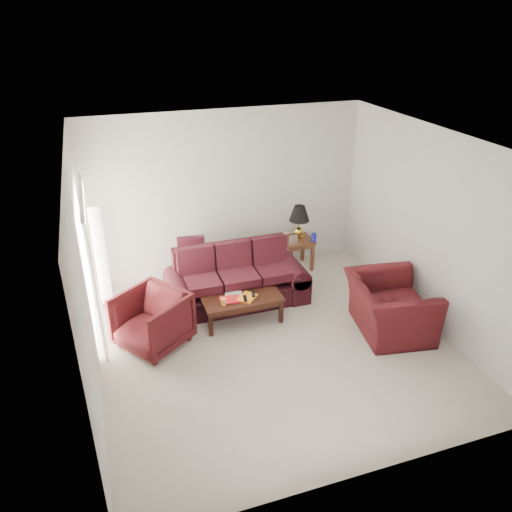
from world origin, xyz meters
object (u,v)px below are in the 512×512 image
(armchair_right, at_px, (390,307))
(coffee_table, at_px, (242,308))
(floor_lamp, at_px, (99,257))
(end_table, at_px, (297,253))
(armchair_left, at_px, (152,320))
(sofa, at_px, (237,277))

(armchair_right, xyz_separation_m, coffee_table, (-2.05, 0.98, -0.20))
(coffee_table, bearing_deg, floor_lamp, 138.79)
(armchair_right, bearing_deg, end_table, 21.53)
(end_table, relative_size, coffee_table, 0.48)
(floor_lamp, bearing_deg, armchair_right, -28.63)
(end_table, height_order, armchair_left, armchair_left)
(floor_lamp, xyz_separation_m, armchair_left, (0.61, -1.45, -0.44))
(sofa, xyz_separation_m, floor_lamp, (-2.12, 0.70, 0.38))
(sofa, distance_m, coffee_table, 0.61)
(armchair_left, height_order, armchair_right, armchair_left)
(armchair_right, bearing_deg, armchair_left, 86.73)
(sofa, relative_size, armchair_right, 1.80)
(sofa, relative_size, floor_lamp, 1.35)
(floor_lamp, distance_m, coffee_table, 2.46)
(coffee_table, bearing_deg, sofa, 70.95)
(sofa, relative_size, armchair_left, 2.50)
(sofa, xyz_separation_m, end_table, (1.45, 0.86, -0.18))
(sofa, distance_m, armchair_left, 1.69)
(coffee_table, bearing_deg, end_table, 32.83)
(end_table, distance_m, floor_lamp, 3.61)
(armchair_left, distance_m, armchair_right, 3.56)
(floor_lamp, bearing_deg, armchair_left, -67.33)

